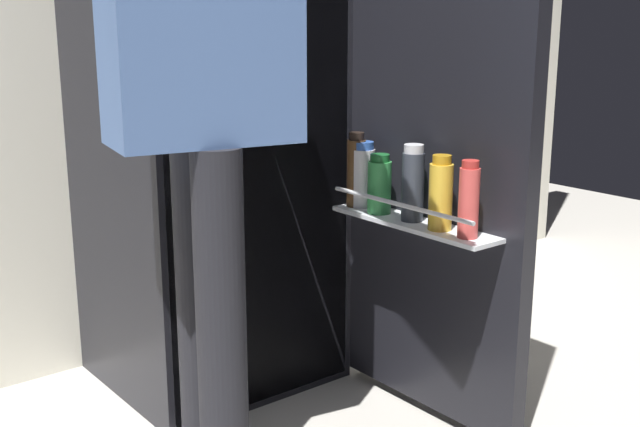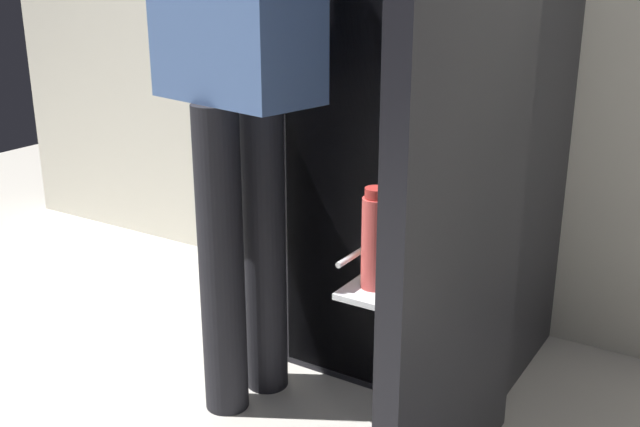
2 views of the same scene
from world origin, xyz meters
name	(u,v)px [view 2 (image 2 of 2)]	position (x,y,z in m)	size (l,w,h in m)	color
refrigerator	(435,83)	(0.03, 0.50, 0.86)	(0.71, 1.26, 1.72)	black
person	(238,28)	(-0.30, 0.04, 1.03)	(0.56, 0.80, 1.70)	black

